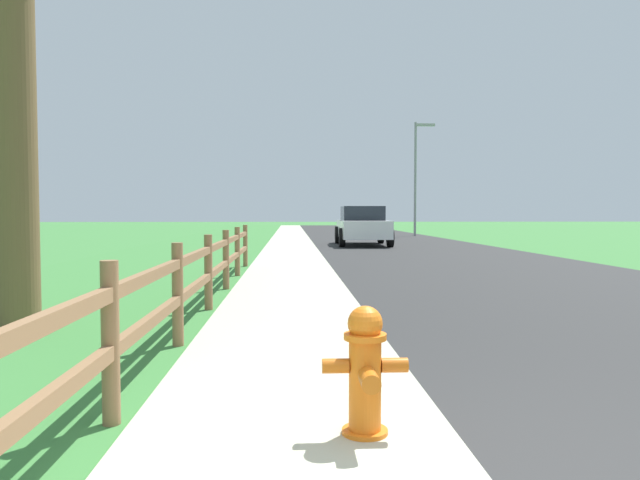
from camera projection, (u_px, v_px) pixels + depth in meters
name	position (u px, v px, depth m)	size (l,w,h in m)	color
ground_plane	(312.00, 241.00, 27.43)	(120.00, 120.00, 0.00)	#3A7A38
road_asphalt	(379.00, 239.00, 29.60)	(7.00, 66.00, 0.01)	#2A2A2A
curb_concrete	(250.00, 239.00, 29.27)	(6.00, 66.00, 0.01)	#B4B59B
grass_verge	(220.00, 239.00, 29.19)	(5.00, 66.00, 0.00)	#3A7A38
fire_hydrant	(365.00, 369.00, 3.45)	(0.51, 0.42, 0.77)	orange
rail_fence	(208.00, 266.00, 7.87)	(0.11, 12.98, 1.03)	brown
parked_suv_white	(362.00, 226.00, 23.96)	(2.16, 4.49, 1.59)	white
street_lamp	(417.00, 169.00, 33.35)	(1.17, 0.20, 6.49)	gray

